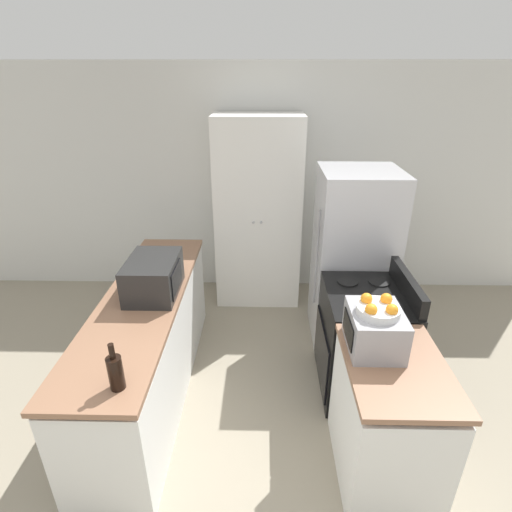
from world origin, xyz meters
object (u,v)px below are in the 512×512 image
stove (362,341)px  microwave (153,276)px  refrigerator (353,258)px  toaster_oven (374,330)px  pantry_cabinet (258,213)px  wine_bottle (116,372)px  fruit_bowl (378,308)px

stove → microwave: 1.77m
stove → refrigerator: refrigerator is taller
stove → toaster_oven: size_ratio=2.76×
pantry_cabinet → toaster_oven: bearing=-70.7°
microwave → toaster_oven: microwave is taller
pantry_cabinet → wine_bottle: bearing=-105.8°
stove → fruit_bowl: size_ratio=4.12×
toaster_oven → pantry_cabinet: bearing=109.3°
toaster_oven → fruit_bowl: bearing=-97.3°
pantry_cabinet → refrigerator: 1.20m
pantry_cabinet → microwave: bearing=-116.9°
stove → refrigerator: (0.04, 0.78, 0.39)m
stove → wine_bottle: wine_bottle is taller
wine_bottle → pantry_cabinet: bearing=74.2°
toaster_oven → stove: bearing=78.6°
pantry_cabinet → stove: bearing=-59.5°
pantry_cabinet → refrigerator: pantry_cabinet is taller
pantry_cabinet → stove: pantry_cabinet is taller
microwave → toaster_oven: (1.54, -0.64, -0.01)m
refrigerator → wine_bottle: size_ratio=5.84×
toaster_oven → microwave: bearing=157.4°
microwave → stove: bearing=0.5°
pantry_cabinet → toaster_oven: size_ratio=5.39×
refrigerator → toaster_oven: 1.46m
refrigerator → fruit_bowl: size_ratio=6.54×
stove → microwave: bearing=-179.5°
refrigerator → microwave: (-1.71, -0.80, 0.20)m
refrigerator → fruit_bowl: refrigerator is taller
pantry_cabinet → fruit_bowl: 2.32m
wine_bottle → fruit_bowl: 1.54m
wine_bottle → fruit_bowl: fruit_bowl is taller
pantry_cabinet → refrigerator: (0.93, -0.74, -0.20)m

